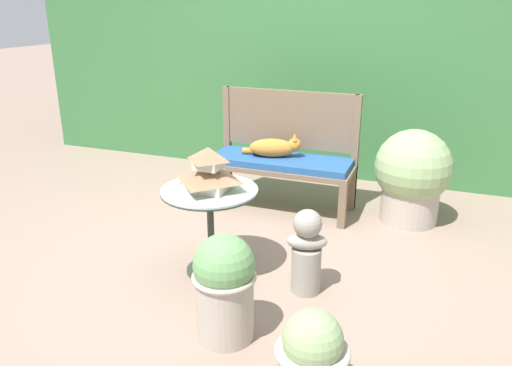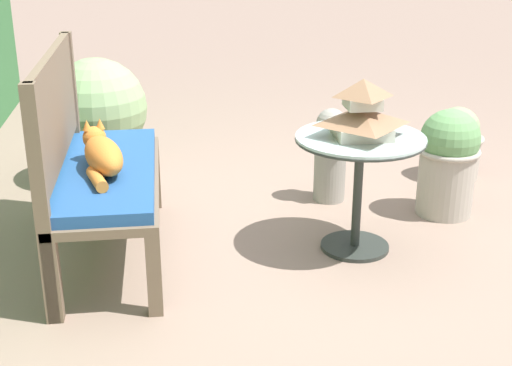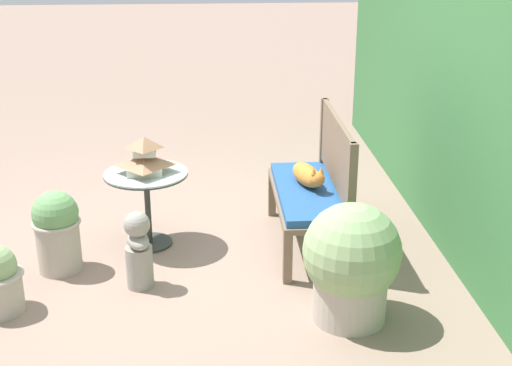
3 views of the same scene
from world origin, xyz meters
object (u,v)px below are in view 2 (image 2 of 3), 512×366
Objects in this scene: garden_bust at (330,155)px; potted_plant_table_far at (98,120)px; cat at (102,154)px; potted_plant_hedge_corner at (456,144)px; pagoda_birdhouse at (362,112)px; potted_plant_table_near at (448,160)px; patio_table at (359,162)px; garden_bench at (109,180)px.

potted_plant_table_far reaches higher than garden_bust.
cat is 2.26m from potted_plant_hedge_corner.
potted_plant_table_far is at bearing 48.82° from pagoda_birdhouse.
potted_plant_table_far reaches higher than cat.
cat is 0.94× the size of garden_bust.
patio_table is at bearing 121.44° from potted_plant_table_near.
cat is 0.67× the size of potted_plant_table_far.
garden_bench is 1.97× the size of patio_table.
potted_plant_table_far is (1.14, 1.30, -0.31)m from pagoda_birdhouse.
pagoda_birdhouse is at bearing 136.08° from potted_plant_hedge_corner.
pagoda_birdhouse reaches higher than potted_plant_table_far.
potted_plant_table_near is (-0.28, -0.58, 0.04)m from garden_bust.
patio_table is 1.05× the size of potted_plant_table_near.
patio_table is 0.67m from garden_bust.
potted_plant_table_far is (0.50, 1.32, 0.12)m from garden_bust.
garden_bust is (0.62, -1.21, -0.27)m from cat.
potted_plant_table_near is (-0.54, 0.27, 0.09)m from potted_plant_hedge_corner.
garden_bust is at bearing -1.47° from patio_table.
pagoda_birdhouse reaches higher than garden_bust.
patio_table is 0.24m from pagoda_birdhouse.
garden_bench is 1.79m from potted_plant_table_near.
potted_plant_table_far is 1.29× the size of potted_plant_table_near.
pagoda_birdhouse is at bearing 160.61° from garden_bust.
potted_plant_table_far reaches higher than potted_plant_table_near.
garden_bust is at bearing 107.01° from potted_plant_hedge_corner.
potted_plant_hedge_corner is at bearing -26.94° from potted_plant_table_near.
garden_bust is at bearing -64.94° from garden_bench.
garden_bench is at bearing 97.15° from garden_bust.
patio_table is 1.73m from potted_plant_table_far.
garden_bust is at bearing -110.63° from potted_plant_table_far.
potted_plant_table_far is at bearing 6.99° from garden_bench.
garden_bust is at bearing 64.36° from potted_plant_table_near.
cat is 0.83× the size of patio_table.
potted_plant_hedge_corner is at bearing -43.92° from patio_table.
potted_plant_hedge_corner is (0.26, -0.85, -0.05)m from garden_bust.
cat is 1.50× the size of pagoda_birdhouse.
potted_plant_hedge_corner is (0.90, -0.87, -0.48)m from pagoda_birdhouse.
patio_table is 1.28m from potted_plant_hedge_corner.
potted_plant_table_near is (0.34, -1.79, -0.23)m from cat.
patio_table is at bearing -131.18° from potted_plant_table_far.
potted_plant_table_near is at bearing -58.56° from patio_table.
potted_plant_table_far is at bearing 51.46° from garden_bust.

